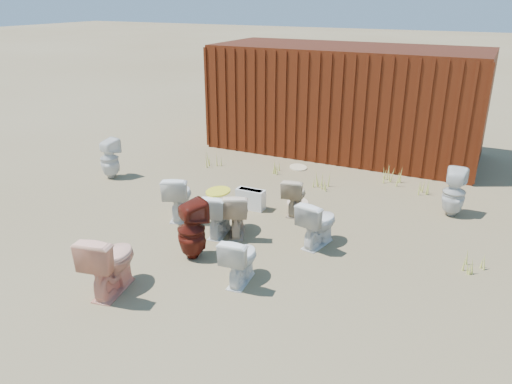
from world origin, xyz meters
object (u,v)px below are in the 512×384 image
at_px(toilet_back_a, 110,159).
at_px(toilet_back_e, 454,193).
at_px(toilet_front_c, 240,259).
at_px(toilet_front_maroon, 192,230).
at_px(toilet_back_beige_right, 295,195).
at_px(loose_tank, 251,199).
at_px(toilet_back_beige_left, 236,213).
at_px(toilet_front_e, 318,223).
at_px(shipping_container, 345,100).
at_px(toilet_front_a, 178,196).
at_px(toilet_back_yellowlid, 219,213).
at_px(toilet_front_pink, 110,261).

relative_size(toilet_back_a, toilet_back_e, 0.99).
relative_size(toilet_front_c, toilet_front_maroon, 0.77).
bearing_deg(toilet_front_c, toilet_front_maroon, -22.10).
distance_m(toilet_back_beige_right, loose_tank, 0.78).
xyz_separation_m(toilet_back_beige_left, loose_tank, (-0.25, 0.96, -0.18)).
height_order(toilet_front_maroon, loose_tank, toilet_front_maroon).
distance_m(toilet_front_e, toilet_back_beige_right, 1.19).
xyz_separation_m(shipping_container, toilet_front_a, (-1.26, -4.93, -0.83)).
height_order(toilet_front_e, toilet_back_yellowlid, toilet_front_e).
distance_m(toilet_front_maroon, toilet_back_e, 4.42).
relative_size(toilet_front_c, loose_tank, 1.33).
bearing_deg(toilet_front_c, toilet_front_e, -116.95).
distance_m(shipping_container, toilet_front_maroon, 6.06).
bearing_deg(toilet_front_pink, toilet_back_beige_left, -117.41).
bearing_deg(toilet_front_pink, toilet_back_a, -59.21).
bearing_deg(shipping_container, toilet_back_yellowlid, -93.81).
bearing_deg(toilet_front_e, toilet_back_beige_left, 21.56).
distance_m(toilet_front_e, loose_tank, 1.68).
bearing_deg(toilet_back_e, toilet_back_a, 11.10).
distance_m(toilet_front_a, toilet_front_c, 2.29).
height_order(toilet_back_a, loose_tank, toilet_back_a).
xyz_separation_m(toilet_back_a, toilet_back_beige_right, (3.99, 0.05, -0.08)).
bearing_deg(toilet_front_pink, toilet_back_beige_right, -120.10).
height_order(toilet_back_beige_right, toilet_back_e, toilet_back_e).
distance_m(toilet_front_c, toilet_back_e, 4.06).
relative_size(shipping_container, toilet_front_c, 9.05).
relative_size(shipping_container, toilet_front_pink, 7.28).
xyz_separation_m(toilet_back_a, toilet_back_e, (6.39, 1.13, 0.01)).
height_order(toilet_front_c, toilet_back_a, toilet_back_a).
distance_m(toilet_back_a, toilet_back_e, 6.49).
distance_m(toilet_front_pink, loose_tank, 3.10).
bearing_deg(toilet_back_a, toilet_front_c, 160.86).
bearing_deg(toilet_back_yellowlid, toilet_front_e, -176.63).
distance_m(shipping_container, toilet_front_pink, 7.24).
height_order(toilet_front_e, loose_tank, toilet_front_e).
xyz_separation_m(toilet_front_c, toilet_front_e, (0.53, 1.41, 0.03)).
height_order(shipping_container, toilet_back_yellowlid, shipping_container).
relative_size(toilet_back_a, loose_tank, 1.61).
bearing_deg(toilet_back_beige_left, toilet_front_a, -30.81).
bearing_deg(toilet_back_beige_left, toilet_front_e, 164.84).
relative_size(shipping_container, toilet_back_yellowlid, 8.65).
relative_size(toilet_front_e, toilet_back_yellowlid, 1.03).
relative_size(toilet_front_e, toilet_back_e, 0.87).
relative_size(toilet_front_c, toilet_front_e, 0.93).
xyz_separation_m(toilet_front_maroon, toilet_back_beige_right, (0.68, 2.08, -0.11)).
height_order(shipping_container, toilet_front_c, shipping_container).
height_order(shipping_container, toilet_front_pink, shipping_container).
bearing_deg(toilet_front_e, toilet_front_a, 14.08).
distance_m(toilet_front_pink, toilet_back_beige_right, 3.43).
bearing_deg(toilet_front_c, toilet_back_a, -34.83).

